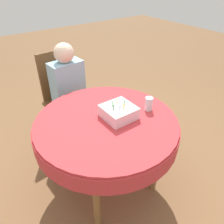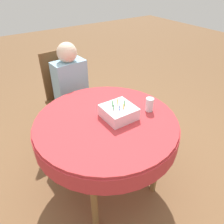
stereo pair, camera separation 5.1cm
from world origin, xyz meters
name	(u,v)px [view 1 (the left image)]	position (x,y,z in m)	size (l,w,h in m)	color
ground_plane	(107,182)	(0.00, 0.00, 0.00)	(12.00, 12.00, 0.00)	brown
dining_table	(106,129)	(0.00, 0.00, 0.65)	(1.11, 1.11, 0.74)	#BC3338
chair	(65,95)	(0.07, 0.90, 0.52)	(0.49, 0.49, 0.98)	brown
person	(69,86)	(0.08, 0.79, 0.67)	(0.34, 0.30, 1.11)	beige
birthday_cake	(119,112)	(0.10, -0.03, 0.78)	(0.23, 0.23, 0.13)	silver
drinking_glass	(149,104)	(0.36, -0.09, 0.79)	(0.06, 0.06, 0.11)	silver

